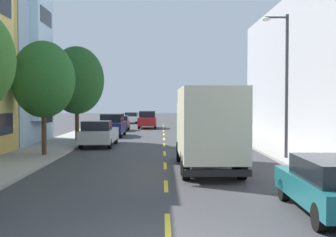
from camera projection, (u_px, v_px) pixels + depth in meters
The scene contains 18 objects.
ground_plane at pixel (164, 136), 38.69m from camera, with size 160.00×160.00×0.00m, color #38383A.
sidewalk_left at pixel (77, 137), 36.60m from camera, with size 3.20×120.00×0.14m, color #99968E.
sidewalk_right at pixel (251, 137), 36.78m from camera, with size 3.20×120.00×0.14m, color #99968E.
lane_centerline_dashes at pixel (164, 142), 33.20m from camera, with size 0.14×47.20×0.01m.
street_tree_second at pixel (43, 80), 23.69m from camera, with size 3.30×3.30×6.02m.
street_tree_third at pixel (77, 80), 32.90m from camera, with size 3.99×3.99×6.87m.
street_lamp at pixel (284, 75), 22.45m from camera, with size 1.35×0.28×7.16m.
delivery_box_truck at pixel (208, 125), 19.14m from camera, with size 2.46×7.41×3.52m.
parked_suv_navy at pixel (112, 125), 38.43m from camera, with size 2.03×4.83×1.93m.
parked_hatchback_charcoal at pixel (120, 123), 46.10m from camera, with size 1.75×4.01×1.50m.
parked_suv_black at pixel (195, 116), 61.50m from camera, with size 2.05×4.84×1.93m.
parked_sedan_sky at pixel (206, 123), 47.08m from camera, with size 1.85×4.52×1.43m.
parked_sedan_forest at pixel (219, 130), 34.51m from camera, with size 1.89×4.54×1.43m.
parked_pickup_silver at pixel (99, 134), 29.62m from camera, with size 2.03×5.31×1.73m.
parked_wagon_teal at pixel (332, 184), 11.65m from camera, with size 1.91×4.73×1.50m.
parked_hatchback_orange at pixel (201, 120), 53.60m from camera, with size 1.74×4.00×1.50m.
parked_wagon_white at pixel (131, 117), 62.26m from camera, with size 1.93×4.74×1.50m.
moving_red_sedan at pixel (147, 119), 50.15m from camera, with size 1.95×4.80×1.93m.
Camera 1 is at (-0.13, -8.61, 2.94)m, focal length 48.09 mm.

